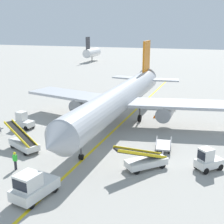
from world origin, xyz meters
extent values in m
plane|color=#9E9B93|center=(0.00, 0.00, 0.00)|extent=(300.00, 300.00, 0.00)
cube|color=yellow|center=(-0.22, 5.00, 0.00)|extent=(2.27, 79.98, 0.01)
cylinder|color=#B2B5BA|center=(-0.22, 10.33, 3.45)|extent=(4.04, 30.07, 3.30)
cone|color=#B2B5BA|center=(-0.62, -5.87, 3.45)|extent=(3.29, 2.48, 3.23)
cone|color=#B2B5BA|center=(0.18, 26.72, 3.85)|extent=(3.20, 2.88, 3.14)
cube|color=#B2B5BA|center=(7.30, 11.64, 3.05)|extent=(13.59, 6.71, 0.36)
cylinder|color=gray|center=(5.64, 10.68, 2.05)|extent=(1.98, 3.25, 1.90)
cube|color=#B2B5BA|center=(-7.67, 12.01, 3.05)|extent=(13.67, 7.30, 0.36)
cylinder|color=gray|center=(-6.06, 10.97, 2.05)|extent=(1.98, 3.25, 1.90)
cube|color=orange|center=(0.12, 24.32, 7.50)|extent=(0.38, 4.01, 5.20)
cube|color=#B2B5BA|center=(3.11, 23.85, 3.85)|extent=(5.42, 2.78, 0.24)
cube|color=#B2B5BA|center=(-2.89, 24.00, 3.85)|extent=(5.49, 3.02, 0.24)
cylinder|color=#4C4C51|center=(-0.51, -1.17, 1.56)|extent=(0.20, 0.20, 3.12)
cylinder|color=black|center=(-0.51, -1.17, 0.28)|extent=(0.36, 0.57, 0.56)
cylinder|color=#4C4C51|center=(2.03, 12.27, 1.56)|extent=(0.20, 0.20, 3.12)
cylinder|color=black|center=(2.03, 12.27, 0.48)|extent=(0.37, 0.97, 0.96)
cylinder|color=#4C4C51|center=(-2.37, 12.38, 1.56)|extent=(0.20, 0.20, 3.12)
cylinder|color=black|center=(-2.37, 12.38, 0.48)|extent=(0.37, 0.97, 0.96)
cube|color=black|center=(-0.57, -3.87, 3.80)|extent=(2.83, 1.07, 0.60)
cube|color=silver|center=(-1.06, -8.27, 0.70)|extent=(2.58, 3.91, 0.80)
cube|color=silver|center=(-1.18, -8.88, 1.65)|extent=(1.81, 1.89, 1.10)
cube|color=black|center=(-1.34, -9.64, 1.65)|extent=(1.41, 0.36, 0.77)
cylinder|color=black|center=(-0.52, -9.66, 0.30)|extent=(0.33, 0.63, 0.60)
cylinder|color=black|center=(-2.10, -9.34, 0.30)|extent=(0.33, 0.63, 0.60)
cylinder|color=black|center=(-0.02, -7.19, 0.30)|extent=(0.33, 0.63, 0.60)
cylinder|color=black|center=(-1.60, -6.87, 0.30)|extent=(0.33, 0.63, 0.60)
cube|color=silver|center=(11.18, 0.60, 0.65)|extent=(2.63, 2.61, 0.70)
cube|color=silver|center=(10.88, 0.30, 1.55)|extent=(1.50, 1.50, 1.10)
cube|color=black|center=(10.51, -0.06, 1.55)|extent=(0.74, 0.75, 0.77)
cylinder|color=black|center=(10.97, -0.39, 0.30)|extent=(0.58, 0.58, 0.60)
cylinder|color=black|center=(10.20, 0.40, 0.30)|extent=(0.58, 0.58, 0.60)
cylinder|color=black|center=(12.17, 0.79, 0.30)|extent=(0.58, 0.58, 0.60)
cylinder|color=black|center=(11.40, 1.58, 0.30)|extent=(0.58, 0.58, 0.60)
cube|color=silver|center=(-11.09, 5.04, 0.65)|extent=(2.60, 1.72, 0.70)
cube|color=silver|center=(-11.50, 5.11, 1.55)|extent=(1.25, 1.22, 1.10)
cube|color=black|center=(-12.01, 5.21, 1.55)|extent=(0.26, 0.97, 0.77)
cylinder|color=black|center=(-12.02, 4.65, 0.30)|extent=(0.63, 0.33, 0.60)
cylinder|color=black|center=(-11.82, 5.73, 0.30)|extent=(0.63, 0.33, 0.60)
cylinder|color=black|center=(-10.37, 4.34, 0.30)|extent=(0.63, 0.33, 0.60)
cylinder|color=black|center=(-10.16, 5.42, 0.30)|extent=(0.63, 0.33, 0.60)
cube|color=silver|center=(5.81, -0.94, 0.60)|extent=(3.78, 3.71, 0.60)
cylinder|color=black|center=(5.29, -2.32, 0.30)|extent=(0.59, 0.57, 0.60)
cylinder|color=black|center=(4.41, -1.40, 0.30)|extent=(0.59, 0.57, 0.60)
cylinder|color=black|center=(7.22, -0.48, 0.30)|extent=(0.59, 0.57, 0.60)
cylinder|color=black|center=(6.33, 0.44, 0.30)|extent=(0.59, 0.57, 0.60)
cube|color=black|center=(5.38, -1.36, 1.55)|extent=(4.23, 4.10, 1.76)
cube|color=yellow|center=(5.69, -1.68, 1.67)|extent=(3.69, 3.52, 1.84)
cube|color=yellow|center=(5.07, -1.03, 1.67)|extent=(3.69, 3.52, 1.84)
cube|color=silver|center=(-7.08, -0.89, 0.60)|extent=(4.07, 3.00, 0.60)
cylinder|color=black|center=(-8.56, -0.89, 0.30)|extent=(0.64, 0.46, 0.60)
cylinder|color=black|center=(-8.00, 0.26, 0.30)|extent=(0.64, 0.46, 0.60)
cylinder|color=black|center=(-6.16, -2.04, 0.30)|extent=(0.64, 0.46, 0.60)
cylinder|color=black|center=(-5.61, -0.89, 0.30)|extent=(0.64, 0.46, 0.60)
cube|color=black|center=(-7.62, -0.63, 1.55)|extent=(4.89, 2.98, 1.76)
cube|color=yellow|center=(-7.82, -1.03, 1.67)|extent=(4.56, 2.25, 1.84)
cube|color=yellow|center=(-7.43, -0.22, 1.67)|extent=(4.56, 2.25, 1.84)
cube|color=#4C4C51|center=(-12.96, 2.72, 0.42)|extent=(0.27, 0.90, 0.08)
cylinder|color=#4C4C51|center=(-12.87, 3.16, 0.42)|extent=(0.12, 0.12, 0.05)
cube|color=#A5A5A8|center=(6.60, 3.94, 0.44)|extent=(1.84, 2.97, 0.16)
cube|color=#4C4C51|center=(6.83, 2.10, 0.42)|extent=(0.19, 0.90, 0.08)
cylinder|color=#4C4C51|center=(6.89, 1.66, 0.42)|extent=(0.12, 0.12, 0.05)
cube|color=gray|center=(7.34, 4.03, 0.69)|extent=(0.41, 2.79, 0.50)
cube|color=gray|center=(5.86, 3.85, 0.69)|extent=(0.41, 2.79, 0.50)
cylinder|color=black|center=(7.33, 2.97, 0.18)|extent=(0.16, 0.37, 0.36)
cylinder|color=black|center=(6.14, 2.82, 0.18)|extent=(0.16, 0.37, 0.36)
cylinder|color=black|center=(7.06, 5.06, 0.18)|extent=(0.16, 0.37, 0.36)
cylinder|color=black|center=(5.87, 4.91, 0.18)|extent=(0.16, 0.37, 0.36)
cylinder|color=#26262D|center=(-5.22, -4.93, 0.42)|extent=(0.24, 0.24, 0.85)
cube|color=green|center=(-5.22, -4.93, 1.13)|extent=(0.36, 0.22, 0.56)
sphere|color=#9E7051|center=(-5.22, -4.93, 1.52)|extent=(0.20, 0.20, 0.20)
sphere|color=yellow|center=(-5.22, -4.93, 1.58)|extent=(0.24, 0.24, 0.24)
cone|color=orange|center=(3.61, 14.58, 0.22)|extent=(0.36, 0.36, 0.44)
cylinder|color=silver|center=(-31.30, 76.77, 3.10)|extent=(3.00, 10.00, 3.00)
cylinder|color=#3F3F3F|center=(-31.30, 76.77, 0.80)|extent=(0.30, 0.30, 1.60)
cube|color=#333338|center=(-31.30, 73.27, 6.60)|extent=(0.24, 3.20, 4.40)
camera|label=1|loc=(10.76, -25.29, 12.42)|focal=47.95mm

